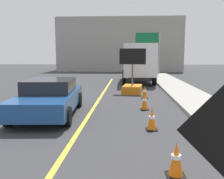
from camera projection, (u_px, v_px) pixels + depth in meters
name	position (u px, v px, depth m)	size (l,w,h in m)	color
lane_center_stripe	(72.00, 141.00, 6.84)	(0.14, 36.00, 0.01)	yellow
arrow_board_trailer	(132.00, 85.00, 15.53)	(1.60, 1.92, 2.70)	orange
box_truck	(138.00, 62.00, 21.23)	(2.68, 7.32, 3.15)	black
pickup_car	(49.00, 97.00, 9.80)	(2.41, 4.87, 1.38)	navy
highway_guide_sign	(152.00, 45.00, 28.85)	(2.79, 0.18, 5.00)	gray
far_building_block	(120.00, 45.00, 37.15)	(17.36, 6.45, 7.40)	gray
traffic_cone_near_sign	(176.00, 159.00, 4.85)	(0.36, 0.36, 0.70)	black
traffic_cone_mid_lane	(152.00, 119.00, 7.85)	(0.36, 0.36, 0.71)	black
traffic_cone_far_lane	(145.00, 101.00, 10.74)	(0.36, 0.36, 0.74)	black
traffic_cone_curbside	(145.00, 92.00, 13.48)	(0.36, 0.36, 0.72)	black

